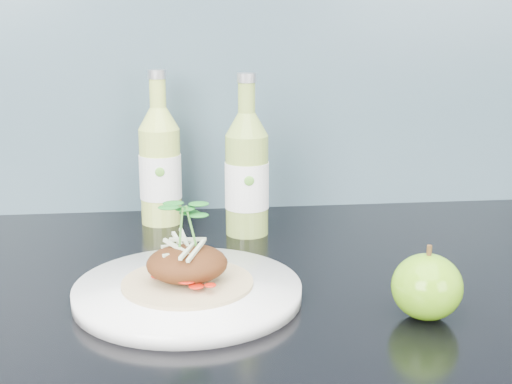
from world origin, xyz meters
TOP-DOWN VIEW (x-y plane):
  - dinner_plate at (-0.07, 1.63)m, footprint 0.32×0.32m
  - pork_taco at (-0.07, 1.63)m, footprint 0.14×0.14m
  - green_apple at (0.17, 1.55)m, footprint 0.07×0.07m
  - cider_bottle_left at (-0.10, 1.91)m, footprint 0.06×0.06m
  - cider_bottle_right at (0.02, 1.85)m, footprint 0.06×0.06m

SIDE VIEW (x-z plane):
  - dinner_plate at x=-0.07m, z-range 0.90..0.92m
  - green_apple at x=0.17m, z-range 0.90..0.97m
  - pork_taco at x=-0.07m, z-range 0.90..0.99m
  - cider_bottle_left at x=-0.10m, z-range 0.87..1.09m
  - cider_bottle_right at x=0.02m, z-range 0.87..1.09m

